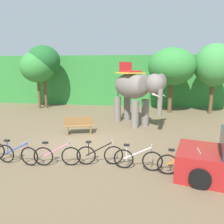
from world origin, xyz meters
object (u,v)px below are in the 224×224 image
at_px(bike_black, 100,155).
at_px(bike_white, 138,159).
at_px(tree_far_right, 37,67).
at_px(tree_far_left, 214,65).
at_px(tree_center, 172,67).
at_px(bike_blue, 17,154).
at_px(elephant, 135,89).
at_px(wooden_bench, 79,125).
at_px(bike_pink, 57,155).
at_px(tree_right, 44,61).
at_px(bike_orange, 183,165).

bearing_deg(bike_black, bike_white, -8.38).
bearing_deg(tree_far_right, tree_far_left, -0.65).
relative_size(tree_far_right, bike_white, 2.75).
relative_size(tree_center, bike_blue, 2.86).
bearing_deg(tree_center, bike_black, -109.33).
xyz_separation_m(elephant, wooden_bench, (-2.80, -2.27, -1.72)).
height_order(bike_pink, wooden_bench, bike_pink).
xyz_separation_m(bike_black, wooden_bench, (-1.85, 3.57, 0.09)).
bearing_deg(elephant, bike_black, -99.23).
relative_size(elephant, bike_white, 2.22).
height_order(elephant, bike_black, elephant).
relative_size(elephant, bike_pink, 2.23).
distance_m(bike_white, wooden_bench, 4.97).
xyz_separation_m(tree_right, bike_orange, (9.68, -10.81, -3.56)).
height_order(tree_center, bike_pink, tree_center).
xyz_separation_m(tree_right, wooden_bench, (4.96, -6.80, -3.46)).
distance_m(elephant, bike_white, 6.33).
height_order(tree_right, bike_blue, tree_right).
distance_m(tree_center, tree_far_left, 2.99).
xyz_separation_m(bike_blue, bike_orange, (5.88, -0.03, 0.00)).
xyz_separation_m(elephant, bike_blue, (-3.95, -6.25, -1.82)).
xyz_separation_m(tree_far_right, bike_blue, (4.25, -10.47, -3.04)).
bearing_deg(tree_right, bike_black, -56.74).
bearing_deg(tree_far_left, wooden_bench, -142.66).
bearing_deg(tree_far_right, wooden_bench, -50.22).
xyz_separation_m(tree_far_left, wooden_bench, (-8.30, -6.33, -3.10)).
relative_size(bike_blue, wooden_bench, 1.10).
bearing_deg(bike_orange, bike_blue, 179.73).
relative_size(tree_far_right, tree_center, 0.97).
height_order(tree_center, bike_blue, tree_center).
bearing_deg(tree_far_right, tree_right, 35.18).
bearing_deg(bike_white, bike_blue, -177.35).
bearing_deg(elephant, wooden_bench, -140.96).
relative_size(tree_far_right, elephant, 1.24).
bearing_deg(tree_center, bike_orange, -93.26).
bearing_deg(bike_blue, tree_right, 109.43).
relative_size(elephant, bike_orange, 2.22).
bearing_deg(wooden_bench, bike_black, -62.64).
bearing_deg(bike_orange, bike_pink, 178.39).
xyz_separation_m(tree_far_left, bike_pink, (-7.96, -10.22, -3.19)).
bearing_deg(bike_white, bike_orange, -8.77).
bearing_deg(tree_far_left, tree_center, -179.61).
xyz_separation_m(tree_right, bike_pink, (5.30, -10.68, -3.56)).
bearing_deg(bike_black, bike_pink, -168.34).
distance_m(tree_center, bike_blue, 12.54).
distance_m(tree_center, bike_pink, 11.75).
xyz_separation_m(elephant, bike_black, (-0.95, -5.84, -1.82)).
height_order(bike_orange, wooden_bench, bike_orange).
relative_size(bike_pink, bike_white, 0.99).
xyz_separation_m(tree_right, bike_black, (6.80, -10.37, -3.56)).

